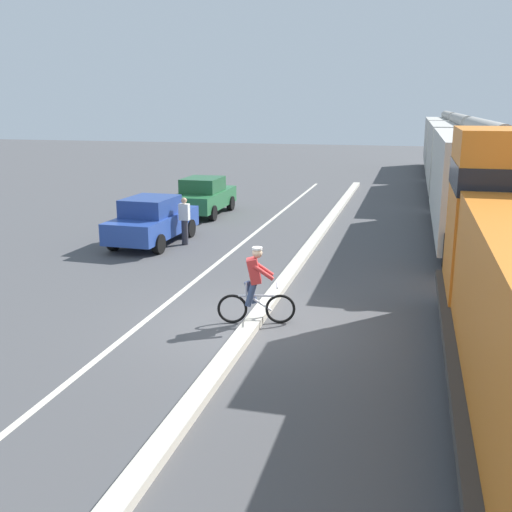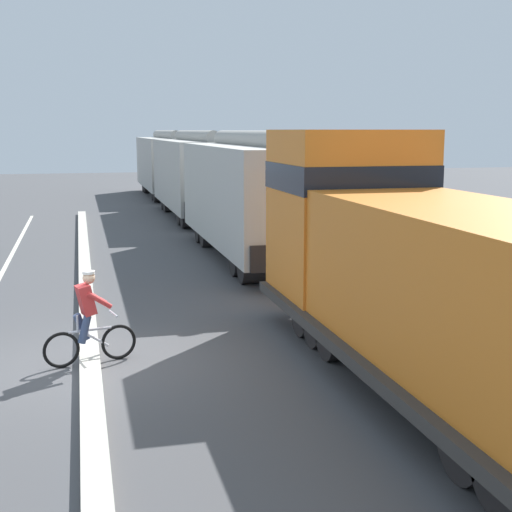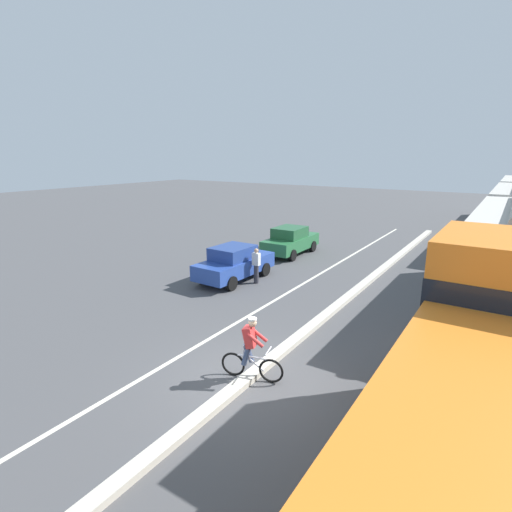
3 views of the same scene
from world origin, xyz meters
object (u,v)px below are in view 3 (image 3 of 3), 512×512
Objects in this scene: cyclist at (251,350)px; pedestrian_by_cars at (256,265)px; locomotive at (490,463)px; parked_car_blue at (235,263)px; parked_car_green at (291,241)px.

pedestrian_by_cars is at bearing 122.20° from cyclist.
locomotive reaches higher than pedestrian_by_cars.
locomotive is at bearing -40.01° from parked_car_blue.
parked_car_green and pedestrian_by_cars have the same top height.
parked_car_green is (-0.16, 5.73, 0.00)m from parked_car_blue.
locomotive is 5.97m from cyclist.
pedestrian_by_cars is (1.27, -5.60, 0.03)m from parked_car_green.
locomotive is 6.77× the size of cyclist.
cyclist is at bearing -50.97° from parked_car_blue.
parked_car_green is 13.52m from cyclist.
parked_car_green is at bearing 114.10° from cyclist.
parked_car_blue is at bearing -88.44° from parked_car_green.
cyclist is (5.52, -12.34, 0.00)m from parked_car_green.
parked_car_blue is 8.52m from cyclist.
cyclist is 1.06× the size of pedestrian_by_cars.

